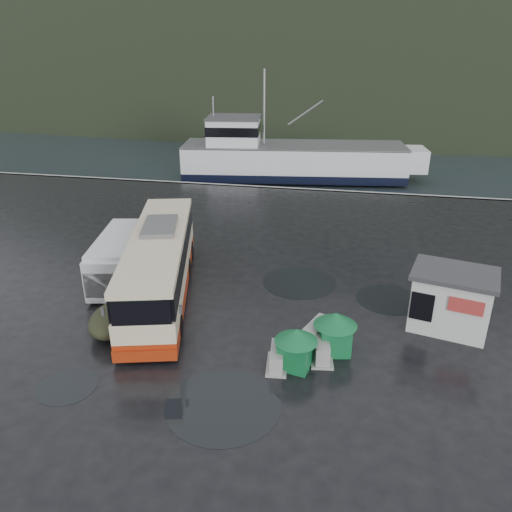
% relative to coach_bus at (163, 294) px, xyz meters
% --- Properties ---
extents(ground, '(160.00, 160.00, 0.00)m').
position_rel_coach_bus_xyz_m(ground, '(1.24, -1.68, 0.00)').
color(ground, black).
rests_on(ground, ground).
extents(harbor_water, '(300.00, 180.00, 0.02)m').
position_rel_coach_bus_xyz_m(harbor_water, '(1.24, 108.32, 0.00)').
color(harbor_water, black).
rests_on(harbor_water, ground).
extents(quay_edge, '(160.00, 0.60, 1.50)m').
position_rel_coach_bus_xyz_m(quay_edge, '(1.24, 18.32, 0.00)').
color(quay_edge, '#999993').
rests_on(quay_edge, ground).
extents(headland, '(780.00, 540.00, 570.00)m').
position_rel_coach_bus_xyz_m(headland, '(11.24, 248.32, 0.00)').
color(headland, black).
rests_on(headland, ground).
extents(coach_bus, '(5.41, 11.24, 3.07)m').
position_rel_coach_bus_xyz_m(coach_bus, '(0.00, 0.00, 0.00)').
color(coach_bus, beige).
rests_on(coach_bus, ground).
extents(white_van, '(2.86, 5.69, 2.27)m').
position_rel_coach_bus_xyz_m(white_van, '(-2.43, 1.00, 0.00)').
color(white_van, silver).
rests_on(white_van, ground).
extents(waste_bin_left, '(1.29, 1.29, 1.53)m').
position_rel_coach_bus_xyz_m(waste_bin_left, '(6.58, -4.26, 0.00)').
color(waste_bin_left, '#116232').
rests_on(waste_bin_left, ground).
extents(waste_bin_right, '(1.35, 1.35, 1.61)m').
position_rel_coach_bus_xyz_m(waste_bin_right, '(7.86, -3.04, 0.00)').
color(waste_bin_right, '#116232').
rests_on(waste_bin_right, ground).
extents(dome_tent, '(1.94, 2.72, 1.07)m').
position_rel_coach_bus_xyz_m(dome_tent, '(-0.65, -3.29, 0.00)').
color(dome_tent, '#282B1A').
rests_on(dome_tent, ground).
extents(ticket_kiosk, '(3.63, 3.08, 2.46)m').
position_rel_coach_bus_xyz_m(ticket_kiosk, '(12.24, -0.50, 0.00)').
color(ticket_kiosk, silver).
rests_on(ticket_kiosk, ground).
extents(jersey_barrier_a, '(1.48, 1.98, 0.89)m').
position_rel_coach_bus_xyz_m(jersey_barrier_a, '(7.16, -2.76, 0.00)').
color(jersey_barrier_a, '#999993').
rests_on(jersey_barrier_a, ground).
extents(jersey_barrier_b, '(0.85, 1.50, 0.72)m').
position_rel_coach_bus_xyz_m(jersey_barrier_b, '(5.94, -4.37, 0.00)').
color(jersey_barrier_b, '#999993').
rests_on(jersey_barrier_b, ground).
extents(jersey_barrier_c, '(1.00, 1.67, 0.79)m').
position_rel_coach_bus_xyz_m(jersey_barrier_c, '(7.44, -3.55, 0.00)').
color(jersey_barrier_c, '#999993').
rests_on(jersey_barrier_c, ground).
extents(fishing_trawler, '(24.25, 8.20, 9.51)m').
position_rel_coach_bus_xyz_m(fishing_trawler, '(2.69, 26.60, 0.00)').
color(fishing_trawler, silver).
rests_on(fishing_trawler, ground).
extents(puddles, '(13.26, 12.68, 0.01)m').
position_rel_coach_bus_xyz_m(puddles, '(5.64, -2.12, 0.01)').
color(puddles, black).
rests_on(puddles, ground).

